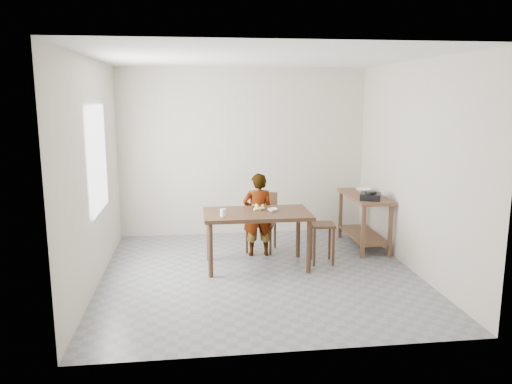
{
  "coord_description": "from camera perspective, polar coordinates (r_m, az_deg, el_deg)",
  "views": [
    {
      "loc": [
        -0.83,
        -6.04,
        2.25
      ],
      "look_at": [
        0.0,
        0.4,
        1.0
      ],
      "focal_mm": 35.0,
      "sensor_mm": 36.0,
      "label": 1
    }
  ],
  "objects": [
    {
      "name": "dining_chair",
      "position": [
        7.34,
        0.59,
        -3.51
      ],
      "size": [
        0.53,
        0.53,
        0.85
      ],
      "primitive_type": null,
      "rotation": [
        0.0,
        0.0,
        -0.35
      ],
      "color": "#412918",
      "rests_on": "floor"
    },
    {
      "name": "wall_back",
      "position": [
        8.16,
        -1.45,
        4.56
      ],
      "size": [
        4.0,
        0.04,
        2.7
      ],
      "primitive_type": "cube",
      "color": "beige",
      "rests_on": "ground"
    },
    {
      "name": "child",
      "position": [
        7.08,
        0.23,
        -2.61
      ],
      "size": [
        0.44,
        0.29,
        1.19
      ],
      "primitive_type": "imported",
      "rotation": [
        0.0,
        0.0,
        3.12
      ],
      "color": "white",
      "rests_on": "floor"
    },
    {
      "name": "ceiling",
      "position": [
        6.12,
        0.49,
        15.29
      ],
      "size": [
        4.0,
        4.0,
        0.04
      ],
      "primitive_type": "cube",
      "color": "white",
      "rests_on": "wall_back"
    },
    {
      "name": "small_bowl",
      "position": [
        6.61,
        1.9,
        -2.06
      ],
      "size": [
        0.15,
        0.15,
        0.04
      ],
      "primitive_type": "imported",
      "rotation": [
        0.0,
        0.0,
        0.19
      ],
      "color": "white",
      "rests_on": "dining_table"
    },
    {
      "name": "dining_table",
      "position": [
        6.67,
        0.11,
        -5.44
      ],
      "size": [
        1.4,
        0.8,
        0.75
      ],
      "primitive_type": null,
      "color": "#412918",
      "rests_on": "floor"
    },
    {
      "name": "floor",
      "position": [
        6.51,
        0.45,
        -9.52
      ],
      "size": [
        4.0,
        4.0,
        0.04
      ],
      "primitive_type": "cube",
      "color": "slate",
      "rests_on": "ground"
    },
    {
      "name": "wall_front",
      "position": [
        4.21,
        4.2,
        -1.52
      ],
      "size": [
        4.0,
        0.04,
        2.7
      ],
      "primitive_type": "cube",
      "color": "beige",
      "rests_on": "ground"
    },
    {
      "name": "stool",
      "position": [
        6.9,
        7.57,
        -5.82
      ],
      "size": [
        0.34,
        0.34,
        0.55
      ],
      "primitive_type": null,
      "rotation": [
        0.0,
        0.0,
        -0.08
      ],
      "color": "#412918",
      "rests_on": "floor"
    },
    {
      "name": "banana",
      "position": [
        6.65,
        0.34,
        -1.88
      ],
      "size": [
        0.19,
        0.16,
        0.06
      ],
      "primitive_type": null,
      "rotation": [
        0.0,
        0.0,
        0.27
      ],
      "color": "#FBE548",
      "rests_on": "dining_table"
    },
    {
      "name": "wall_left",
      "position": [
        6.23,
        -18.29,
        2.02
      ],
      "size": [
        0.04,
        4.0,
        2.7
      ],
      "primitive_type": "cube",
      "color": "beige",
      "rests_on": "ground"
    },
    {
      "name": "prep_counter",
      "position": [
        7.72,
        12.21,
        -3.23
      ],
      "size": [
        0.5,
        1.2,
        0.8
      ],
      "primitive_type": null,
      "color": "brown",
      "rests_on": "floor"
    },
    {
      "name": "glass_tumbler",
      "position": [
        6.35,
        -3.78,
        -2.36
      ],
      "size": [
        0.09,
        0.09,
        0.09
      ],
      "primitive_type": "cylinder",
      "rotation": [
        0.0,
        0.0,
        -0.31
      ],
      "color": "silver",
      "rests_on": "dining_table"
    },
    {
      "name": "serving_bowl",
      "position": [
        7.82,
        12.19,
        0.18
      ],
      "size": [
        0.3,
        0.3,
        0.06
      ],
      "primitive_type": "imported",
      "rotation": [
        0.0,
        0.0,
        -0.35
      ],
      "color": "white",
      "rests_on": "prep_counter"
    },
    {
      "name": "gas_burner",
      "position": [
        7.29,
        12.96,
        -0.5
      ],
      "size": [
        0.37,
        0.37,
        0.09
      ],
      "primitive_type": "cube",
      "rotation": [
        0.0,
        0.0,
        -0.42
      ],
      "color": "black",
      "rests_on": "prep_counter"
    },
    {
      "name": "wall_right",
      "position": [
        6.74,
        17.76,
        2.7
      ],
      "size": [
        0.04,
        4.0,
        2.7
      ],
      "primitive_type": "cube",
      "color": "beige",
      "rests_on": "ground"
    },
    {
      "name": "window_pane",
      "position": [
        6.39,
        -17.6,
        3.64
      ],
      "size": [
        0.02,
        1.1,
        1.3
      ],
      "primitive_type": "cube",
      "color": "silver",
      "rests_on": "wall_left"
    }
  ]
}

